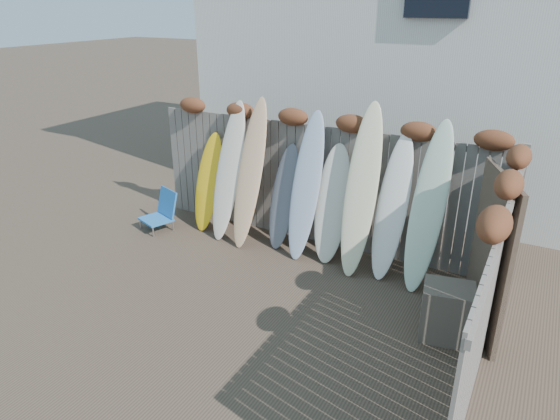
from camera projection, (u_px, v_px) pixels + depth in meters
The scene contains 16 objects.
ground at pixel (237, 309), 6.66m from camera, with size 80.00×80.00×0.00m, color #493A2D.
back_fence at pixel (318, 175), 8.11m from camera, with size 6.05×0.28×2.24m.
right_fence at pixel (492, 283), 5.09m from camera, with size 0.28×4.40×2.24m.
house at pixel (422, 32), 10.44m from camera, with size 8.50×5.50×6.33m.
beach_chair at pixel (162, 211), 8.94m from camera, with size 0.68×0.70×0.70m.
wooden_crate at pixel (446, 312), 6.01m from camera, with size 0.59×0.49×0.69m, color brown.
lattice_panel at pixel (490, 255), 5.92m from camera, with size 0.06×1.35×2.03m, color #433528.
surfboard_0 at pixel (208, 182), 8.79m from camera, with size 0.52×0.07×1.76m, color yellow.
surfboard_1 at pixel (229, 171), 8.40m from camera, with size 0.49×0.07×2.39m, color silver.
surfboard_2 at pixel (250, 174), 8.13m from camera, with size 0.45×0.07×2.50m, color #F5CC91.
surfboard_3 at pixel (284, 197), 8.14m from camera, with size 0.46×0.07×1.76m, color #585B68.
surfboard_4 at pixel (306, 186), 7.77m from camera, with size 0.46×0.07×2.37m, color #9FB0CD.
surfboard_5 at pixel (332, 204), 7.71m from camera, with size 0.53×0.07×1.88m, color silver.
surfboard_6 at pixel (361, 190), 7.28m from camera, with size 0.48×0.07×2.60m, color beige.
surfboard_7 at pixel (392, 208), 7.20m from camera, with size 0.45×0.07×2.18m, color white.
surfboard_8 at pixel (428, 207), 6.88m from camera, with size 0.47×0.07×2.45m, color silver.
Camera 1 is at (3.21, -4.65, 3.81)m, focal length 32.00 mm.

